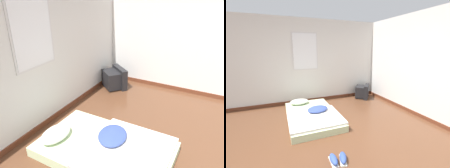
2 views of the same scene
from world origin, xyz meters
TOP-DOWN VIEW (x-y plane):
  - ground_plane at (0.00, 0.00)m, footprint 20.00×20.00m
  - wall_back at (0.00, 2.90)m, footprint 7.83×0.08m
  - mattress_bed at (0.13, 1.59)m, footprint 1.18×1.88m
  - crt_tv at (2.17, 2.52)m, footprint 0.66×0.68m
  - sneaker_pair at (0.19, -0.03)m, footprint 0.30×0.29m

SIDE VIEW (x-z plane):
  - ground_plane at x=0.00m, z-range 0.00..0.00m
  - sneaker_pair at x=0.19m, z-range 0.00..0.10m
  - mattress_bed at x=0.13m, z-range -0.04..0.25m
  - crt_tv at x=2.17m, z-range -0.01..0.46m
  - wall_back at x=0.00m, z-range -0.01..2.59m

